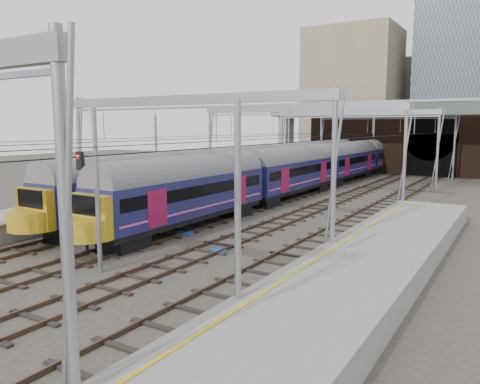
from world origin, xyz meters
The scene contains 12 objects.
ground centered at (0.00, 0.00, 0.00)m, with size 160.00×160.00×0.00m, color #38332D.
platform_right centered at (10.18, -1.50, 0.55)m, with size 4.32×47.00×1.12m.
tracks centered at (0.00, 15.00, 0.02)m, with size 14.40×80.00×0.22m.
overhead_line centered at (0.00, 21.49, 6.57)m, with size 16.80×80.00×8.00m.
retaining_wall centered at (1.40, 51.93, 4.33)m, with size 28.00×2.75×9.00m.
overbridge centered at (0.00, 46.00, 7.27)m, with size 28.00×3.00×9.25m.
city_skyline centered at (2.73, 70.48, 17.09)m, with size 37.50×27.50×60.00m.
train_main centered at (-2.00, 33.09, 2.36)m, with size 2.60×60.06×4.53m.
train_second centered at (-6.00, 33.08, 2.37)m, with size 2.60×60.25×4.55m.
signal_near_left centered at (-3.34, 4.08, 3.16)m, with size 0.37×0.47×5.03m.
equip_cover_b centered at (-1.39, 9.61, 0.05)m, with size 0.93×0.66×0.11m, color blue.
equip_cover_c centered at (2.45, 7.45, 0.05)m, with size 0.81×0.57×0.10m, color blue.
Camera 1 is at (15.30, -11.50, 6.24)m, focal length 35.00 mm.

